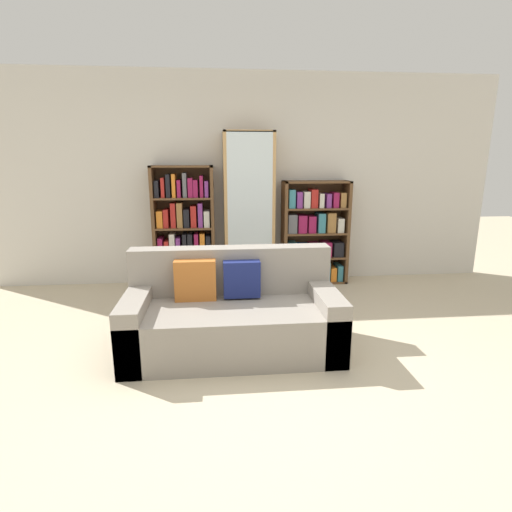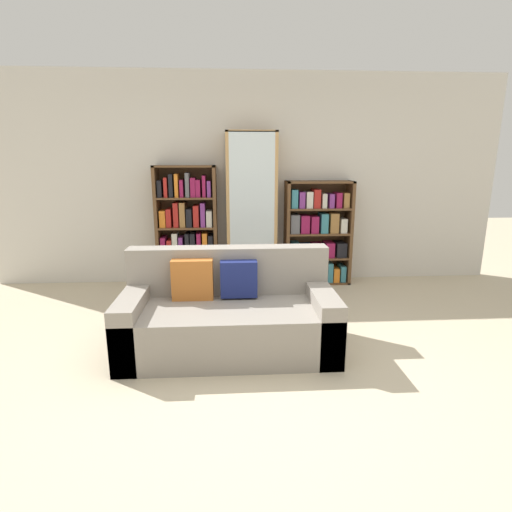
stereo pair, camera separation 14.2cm
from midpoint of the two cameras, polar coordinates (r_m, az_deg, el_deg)
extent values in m
plane|color=beige|center=(3.17, 0.82, -17.27)|extent=(16.00, 16.00, 0.00)
cube|color=beige|center=(5.34, -2.30, 10.72)|extent=(6.67, 0.06, 2.70)
cube|color=gray|center=(3.51, -4.49, -10.24)|extent=(1.81, 0.86, 0.42)
cube|color=gray|center=(3.68, -4.72, -2.04)|extent=(1.81, 0.20, 0.44)
cube|color=gray|center=(3.57, -17.72, -9.43)|extent=(0.20, 0.86, 0.54)
cube|color=gray|center=(3.59, 8.61, -8.77)|extent=(0.20, 0.86, 0.54)
cube|color=#B76628|center=(3.55, -9.80, -3.44)|extent=(0.36, 0.12, 0.36)
cube|color=navy|center=(3.54, -3.20, -3.30)|extent=(0.32, 0.12, 0.32)
cube|color=brown|center=(5.25, -14.98, 3.90)|extent=(0.04, 0.32, 1.55)
cube|color=brown|center=(5.18, -6.96, 4.14)|extent=(0.04, 0.32, 1.55)
cube|color=brown|center=(5.14, -11.39, 12.44)|extent=(0.77, 0.32, 0.02)
cube|color=brown|center=(5.39, -10.62, -3.99)|extent=(0.77, 0.32, 0.02)
cube|color=brown|center=(5.36, -10.85, 4.31)|extent=(0.77, 0.01, 1.55)
cube|color=brown|center=(5.28, -10.81, 0.01)|extent=(0.69, 0.32, 0.02)
cube|color=brown|center=(5.21, -10.99, 4.03)|extent=(0.69, 0.32, 0.02)
cube|color=brown|center=(5.16, -11.19, 8.14)|extent=(0.69, 0.32, 0.02)
cube|color=#8E1947|center=(5.38, -13.88, -2.84)|extent=(0.07, 0.24, 0.22)
cube|color=#1E4293|center=(5.35, -13.09, -2.39)|extent=(0.06, 0.24, 0.30)
cube|color=#1E4293|center=(5.36, -12.28, -2.84)|extent=(0.05, 0.24, 0.21)
cube|color=orange|center=(5.34, -11.53, -2.53)|extent=(0.06, 0.24, 0.27)
cube|color=#237038|center=(5.33, -10.72, -2.38)|extent=(0.06, 0.24, 0.30)
cube|color=orange|center=(5.32, -9.92, -2.32)|extent=(0.05, 0.24, 0.31)
cube|color=#1E4293|center=(5.32, -9.11, -2.42)|extent=(0.05, 0.24, 0.28)
cube|color=#8E1947|center=(5.32, -8.31, -2.64)|extent=(0.07, 0.24, 0.24)
cube|color=teal|center=(5.32, -7.46, -2.66)|extent=(0.05, 0.24, 0.23)
cube|color=#8E1947|center=(5.28, -14.13, 1.32)|extent=(0.06, 0.24, 0.24)
cube|color=#AD231E|center=(5.27, -13.30, 1.14)|extent=(0.06, 0.24, 0.21)
cube|color=beige|center=(5.25, -12.55, 1.64)|extent=(0.07, 0.24, 0.30)
cube|color=#7A3384|center=(5.25, -11.74, 1.38)|extent=(0.05, 0.24, 0.24)
cube|color=black|center=(5.24, -10.87, 1.66)|extent=(0.05, 0.24, 0.29)
cube|color=black|center=(5.23, -10.11, 1.69)|extent=(0.06, 0.24, 0.29)
cube|color=#8E1947|center=(5.23, -9.25, 1.71)|extent=(0.05, 0.24, 0.29)
cube|color=orange|center=(5.22, -8.41, 1.74)|extent=(0.06, 0.24, 0.29)
cube|color=black|center=(5.22, -7.59, 1.59)|extent=(0.06, 0.24, 0.26)
cube|color=orange|center=(5.21, -14.25, 5.18)|extent=(0.07, 0.24, 0.21)
cube|color=#AD231E|center=(5.20, -13.41, 5.31)|extent=(0.06, 0.24, 0.23)
cube|color=#AD231E|center=(5.18, -12.44, 5.77)|extent=(0.06, 0.24, 0.31)
cube|color=olive|center=(5.18, -11.56, 5.81)|extent=(0.07, 0.24, 0.31)
cube|color=black|center=(5.17, -10.62, 5.40)|extent=(0.07, 0.24, 0.23)
cube|color=#AD231E|center=(5.16, -9.65, 5.66)|extent=(0.07, 0.24, 0.27)
cube|color=#7A3384|center=(5.16, -8.72, 5.86)|extent=(0.06, 0.24, 0.30)
cube|color=beige|center=(5.16, -7.82, 5.35)|extent=(0.07, 0.24, 0.20)
cube|color=black|center=(5.18, -14.67, 9.27)|extent=(0.05, 0.24, 0.21)
cube|color=#AD231E|center=(5.16, -13.85, 9.49)|extent=(0.04, 0.24, 0.24)
cube|color=black|center=(5.15, -13.15, 9.75)|extent=(0.05, 0.24, 0.28)
cube|color=orange|center=(5.15, -12.39, 9.80)|extent=(0.04, 0.24, 0.29)
cube|color=#8E1947|center=(5.14, -11.68, 9.43)|extent=(0.04, 0.24, 0.21)
cube|color=#5B5B60|center=(5.13, -10.89, 9.93)|extent=(0.05, 0.24, 0.30)
cube|color=#8E1947|center=(5.13, -10.12, 9.62)|extent=(0.06, 0.24, 0.24)
cube|color=#8E1947|center=(5.12, -9.41, 9.51)|extent=(0.06, 0.24, 0.21)
cube|color=#8E1947|center=(5.12, -8.58, 9.83)|extent=(0.04, 0.24, 0.26)
cube|color=#7A3384|center=(5.12, -7.88, 9.48)|extent=(0.04, 0.24, 0.20)
cube|color=tan|center=(5.13, -5.16, 6.42)|extent=(0.04, 0.36, 1.96)
cube|color=tan|center=(5.17, 1.50, 6.53)|extent=(0.04, 0.36, 1.96)
cube|color=tan|center=(5.11, -1.91, 17.33)|extent=(0.64, 0.36, 0.02)
cube|color=tan|center=(5.35, -1.74, -3.86)|extent=(0.64, 0.36, 0.02)
cube|color=tan|center=(5.32, -1.95, 6.73)|extent=(0.64, 0.01, 1.96)
cube|color=silver|center=(4.97, -1.69, 6.23)|extent=(0.56, 0.01, 1.94)
cube|color=tan|center=(5.25, -1.77, 0.25)|extent=(0.56, 0.32, 0.02)
cube|color=tan|center=(5.17, -1.80, 4.38)|extent=(0.56, 0.32, 0.02)
cube|color=tan|center=(5.12, -1.84, 8.61)|extent=(0.56, 0.32, 0.02)
cube|color=tan|center=(5.10, -1.87, 12.90)|extent=(0.56, 0.32, 0.02)
cylinder|color=silver|center=(5.34, -3.59, -3.42)|extent=(0.01, 0.01, 0.07)
cone|color=silver|center=(5.32, -3.61, -2.65)|extent=(0.09, 0.09, 0.08)
cylinder|color=silver|center=(5.35, -1.75, -3.36)|extent=(0.01, 0.01, 0.07)
cone|color=silver|center=(5.33, -1.76, -2.59)|extent=(0.09, 0.09, 0.08)
cylinder|color=silver|center=(5.37, 0.08, -3.30)|extent=(0.01, 0.01, 0.07)
cone|color=silver|center=(5.34, 0.08, -2.54)|extent=(0.09, 0.09, 0.08)
cylinder|color=silver|center=(5.23, -4.13, 0.69)|extent=(0.01, 0.01, 0.07)
cone|color=silver|center=(5.22, -4.14, 1.48)|extent=(0.06, 0.06, 0.08)
cylinder|color=silver|center=(5.25, -3.19, 0.74)|extent=(0.01, 0.01, 0.07)
cone|color=silver|center=(5.23, -3.21, 1.53)|extent=(0.06, 0.06, 0.08)
cylinder|color=silver|center=(5.24, -2.25, 0.73)|extent=(0.01, 0.01, 0.07)
cone|color=silver|center=(5.22, -2.25, 1.51)|extent=(0.06, 0.06, 0.08)
cylinder|color=silver|center=(5.23, -1.30, 0.71)|extent=(0.01, 0.01, 0.07)
cone|color=silver|center=(5.21, -1.30, 1.50)|extent=(0.06, 0.06, 0.08)
cylinder|color=silver|center=(5.26, -0.39, 0.80)|extent=(0.01, 0.01, 0.07)
cone|color=silver|center=(5.25, -0.39, 1.58)|extent=(0.06, 0.06, 0.08)
cylinder|color=silver|center=(5.25, 0.56, 0.78)|extent=(0.01, 0.01, 0.07)
cone|color=silver|center=(5.24, 0.56, 1.57)|extent=(0.06, 0.06, 0.08)
cylinder|color=silver|center=(5.15, -3.72, 4.91)|extent=(0.01, 0.01, 0.08)
cone|color=silver|center=(5.13, -3.74, 5.92)|extent=(0.09, 0.09, 0.10)
cylinder|color=silver|center=(5.16, -1.81, 4.97)|extent=(0.01, 0.01, 0.08)
cone|color=silver|center=(5.15, -1.82, 5.97)|extent=(0.09, 0.09, 0.10)
cylinder|color=silver|center=(5.18, 0.09, 5.01)|extent=(0.01, 0.01, 0.08)
cone|color=silver|center=(5.17, 0.09, 6.01)|extent=(0.09, 0.09, 0.10)
cylinder|color=silver|center=(5.12, -4.04, 9.17)|extent=(0.01, 0.01, 0.08)
cone|color=silver|center=(5.11, -4.05, 10.18)|extent=(0.09, 0.09, 0.10)
cylinder|color=silver|center=(5.12, -2.58, 9.20)|extent=(0.01, 0.01, 0.08)
cone|color=silver|center=(5.12, -2.59, 10.20)|extent=(0.09, 0.09, 0.10)
cylinder|color=silver|center=(5.11, -1.10, 9.20)|extent=(0.01, 0.01, 0.08)
cone|color=silver|center=(5.11, -1.11, 10.21)|extent=(0.09, 0.09, 0.10)
cylinder|color=silver|center=(5.12, 0.36, 9.20)|extent=(0.01, 0.01, 0.08)
cone|color=silver|center=(5.11, 0.36, 10.21)|extent=(0.09, 0.09, 0.10)
cylinder|color=silver|center=(5.09, -4.11, 13.41)|extent=(0.01, 0.01, 0.07)
cone|color=silver|center=(5.09, -4.12, 14.30)|extent=(0.09, 0.09, 0.09)
cylinder|color=silver|center=(5.10, -2.62, 13.43)|extent=(0.01, 0.01, 0.07)
cone|color=silver|center=(5.10, -2.63, 14.32)|extent=(0.09, 0.09, 0.09)
cylinder|color=silver|center=(5.11, -1.14, 13.44)|extent=(0.01, 0.01, 0.07)
cone|color=silver|center=(5.11, -1.14, 14.33)|extent=(0.09, 0.09, 0.09)
cylinder|color=silver|center=(5.13, 0.33, 13.45)|extent=(0.01, 0.01, 0.07)
cone|color=silver|center=(5.13, 0.33, 14.33)|extent=(0.09, 0.09, 0.09)
cube|color=brown|center=(5.26, 3.25, 3.27)|extent=(0.04, 0.32, 1.35)
cube|color=brown|center=(5.45, 11.88, 3.36)|extent=(0.04, 0.32, 1.35)
cube|color=brown|center=(5.26, 7.87, 10.46)|extent=(0.87, 0.32, 0.02)
cube|color=brown|center=(5.50, 7.42, -3.50)|extent=(0.87, 0.32, 0.02)
cube|color=brown|center=(5.49, 7.28, 3.62)|extent=(0.87, 0.01, 1.35)
cube|color=brown|center=(5.41, 7.53, -0.07)|extent=(0.79, 0.32, 0.02)
cube|color=brown|center=(5.34, 7.64, 3.33)|extent=(0.79, 0.32, 0.02)
cube|color=brown|center=(5.29, 7.75, 6.80)|extent=(0.79, 0.32, 0.02)
cube|color=#7A3384|center=(5.39, 3.93, -2.37)|extent=(0.07, 0.24, 0.23)
cube|color=#1E4293|center=(5.41, 4.84, -2.51)|extent=(0.07, 0.24, 0.20)
cube|color=beige|center=(5.42, 5.74, -2.33)|extent=(0.06, 0.24, 0.23)
cube|color=#237038|center=(5.44, 6.62, -2.52)|extent=(0.06, 0.24, 0.18)
cube|color=#8E1947|center=(5.46, 7.43, -2.55)|extent=(0.07, 0.24, 0.17)
cube|color=#8E1947|center=(5.47, 8.34, -2.31)|extent=(0.08, 0.24, 0.21)
cube|color=teal|center=(5.49, 9.18, -2.05)|extent=(0.07, 0.24, 0.26)
cube|color=orange|center=(5.52, 10.02, -2.38)|extent=(0.08, 0.24, 0.19)
cube|color=teal|center=(5.54, 10.92, -2.22)|extent=(0.07, 0.24, 0.21)
cube|color=teal|center=(5.31, 4.34, 0.99)|extent=(0.12, 0.24, 0.20)
cube|color=#1E4293|center=(5.34, 6.03, 0.87)|extent=(0.13, 0.24, 0.17)
cube|color=#8E1947|center=(5.37, 7.55, 0.96)|extent=(0.14, 0.24, 0.18)
cube|color=#8E1947|center=(5.41, 9.15, 1.06)|extent=(0.11, 0.24, 0.19)
cube|color=black|center=(5.45, 10.70, 1.07)|extent=(0.13, 0.24, 0.19)
cube|color=#5B5B60|center=(5.24, 4.29, 4.69)|extent=(0.11, 0.24, 0.24)
cube|color=#8E1947|center=(5.27, 5.71, 4.64)|extent=(0.11, 0.24, 0.23)
cube|color=#8E1947|center=(5.29, 7.05, 4.59)|extent=(0.10, 0.24, 0.22)
cube|color=teal|center=(5.32, 8.37, 4.78)|extent=(0.09, 0.24, 0.25)
cube|color=olive|center=(5.35, 9.72, 4.81)|extent=(0.11, 0.24, 0.26)
cube|color=beige|center=(5.39, 10.99, 4.43)|extent=(0.08, 0.24, 0.19)
cube|color=teal|center=(5.20, 4.22, 8.20)|extent=(0.08, 0.24, 0.23)
cube|color=#7A3384|center=(5.22, 5.26, 8.03)|extent=(0.07, 0.24, 0.20)
cube|color=beige|center=(5.24, 6.30, 8.05)|extent=(0.08, 0.24, 0.21)
cube|color=#AD231E|center=(5.26, 7.34, 8.19)|extent=(0.09, 0.24, 0.24)
cube|color=beige|center=(5.28, 8.35, 7.89)|extent=(0.06, 0.24, 0.18)
cube|color=#7A3384|center=(5.30, 9.34, 7.87)|extent=(0.06, 0.24, 0.18)
cube|color=#8E1947|center=(5.33, 10.32, 7.93)|extent=(0.07, 0.24, 0.19)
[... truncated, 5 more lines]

